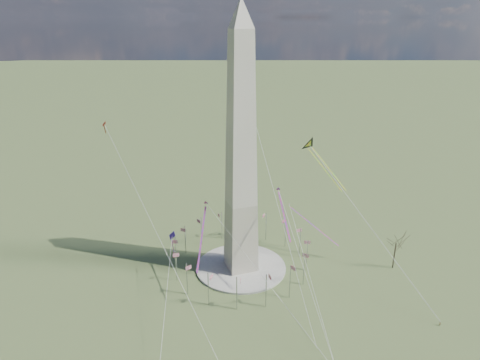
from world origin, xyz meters
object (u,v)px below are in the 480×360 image
object	(u,v)px
tree_near	(396,241)
person_east	(440,324)
washington_monument	(241,154)
kite_delta_black	(311,147)

from	to	relation	value
tree_near	person_east	xyz separation A→B (m)	(-7.64, -33.83, -11.34)
washington_monument	kite_delta_black	size ratio (longest dim) A/B	4.60
person_east	kite_delta_black	size ratio (longest dim) A/B	0.07
washington_monument	tree_near	xyz separation A→B (m)	(57.65, -20.02, -35.86)
person_east	kite_delta_black	bearing A→B (deg)	-105.91
tree_near	kite_delta_black	xyz separation A→B (m)	(-25.35, 27.15, 33.43)
washington_monument	person_east	bearing A→B (deg)	-47.11
washington_monument	kite_delta_black	xyz separation A→B (m)	(32.30, 7.14, -2.43)
tree_near	person_east	world-z (taller)	tree_near
person_east	kite_delta_black	xyz separation A→B (m)	(-17.71, 60.98, 44.77)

